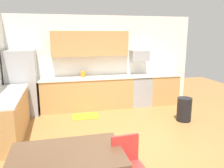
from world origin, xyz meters
name	(u,v)px	position (x,y,z in m)	size (l,w,h in m)	color
ground_plane	(124,142)	(0.00, 0.00, 0.00)	(12.00, 12.00, 0.00)	#9E6B38
wall_back	(99,61)	(0.00, 2.65, 1.35)	(5.80, 0.10, 2.70)	white
cabinet_run_back	(87,94)	(-0.43, 2.30, 0.45)	(2.65, 0.60, 0.90)	tan
cabinet_run_back_right	(162,89)	(1.95, 2.30, 0.45)	(0.90, 0.60, 0.90)	tan
cabinet_run_left	(8,117)	(-2.30, 0.80, 0.45)	(0.60, 2.00, 0.90)	tan
countertop_back	(102,77)	(0.00, 2.30, 0.92)	(4.80, 0.64, 0.04)	silver
countertop_left	(6,95)	(-2.30, 0.80, 0.92)	(0.64, 2.00, 0.04)	silver
upper_cabinets_back	(90,43)	(-0.30, 2.43, 1.90)	(2.20, 0.34, 0.70)	tan
refrigerator	(22,83)	(-2.18, 2.22, 0.88)	(0.76, 0.70, 1.75)	#9EA0A5
oven_range	(140,90)	(1.20, 2.30, 0.46)	(0.60, 0.60, 0.91)	#999BA0
microwave	(139,56)	(1.20, 2.40, 1.53)	(0.54, 0.36, 0.32)	#9EA0A5
sink_basin	(83,80)	(-0.53, 2.30, 0.88)	(0.48, 0.40, 0.14)	#A5A8AD
sink_faucet	(83,73)	(-0.53, 2.48, 1.04)	(0.02, 0.02, 0.24)	#B2B5BA
dining_table	(67,157)	(-1.18, -1.49, 0.66)	(1.40, 0.90, 0.72)	brown
chair_near_table	(128,163)	(-0.41, -1.55, 0.50)	(0.42, 0.42, 0.85)	red
trash_bin	(184,109)	(1.82, 0.76, 0.30)	(0.36, 0.36, 0.60)	black
floor_mat	(86,116)	(-0.57, 1.65, 0.01)	(0.70, 0.50, 0.01)	orange
kettle	(83,75)	(-0.53, 2.35, 1.02)	(0.14, 0.14, 0.20)	orange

